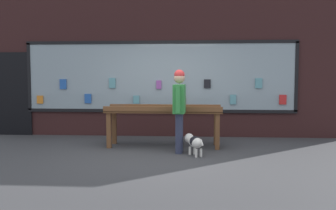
% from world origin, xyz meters
% --- Properties ---
extents(ground_plane, '(40.00, 40.00, 0.00)m').
position_xyz_m(ground_plane, '(0.00, 0.00, 0.00)').
color(ground_plane, '#38383A').
extents(shopfront_facade, '(8.86, 0.29, 3.72)m').
position_xyz_m(shopfront_facade, '(-0.05, 2.39, 1.83)').
color(shopfront_facade, '#331919').
rests_on(shopfront_facade, ground_plane).
extents(display_table_main, '(2.45, 0.68, 0.88)m').
position_xyz_m(display_table_main, '(-0.00, 0.96, 0.70)').
color(display_table_main, brown).
rests_on(display_table_main, ground_plane).
extents(person_browsing, '(0.24, 0.65, 1.63)m').
position_xyz_m(person_browsing, '(0.36, 0.32, 0.94)').
color(person_browsing, '#2D334C').
rests_on(person_browsing, ground_plane).
extents(small_dog, '(0.40, 0.56, 0.39)m').
position_xyz_m(small_dog, '(0.66, 0.08, 0.26)').
color(small_dog, white).
rests_on(small_dog, ground_plane).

